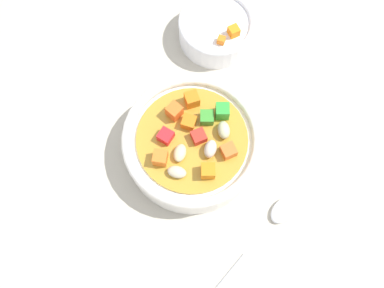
% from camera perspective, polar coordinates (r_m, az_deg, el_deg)
% --- Properties ---
extents(ground_plane, '(1.40, 1.40, 0.02)m').
position_cam_1_polar(ground_plane, '(0.60, 0.00, -1.09)').
color(ground_plane, '#BAB2A0').
extents(soup_bowl_main, '(0.18, 0.18, 0.06)m').
position_cam_1_polar(soup_bowl_main, '(0.57, 0.02, 0.12)').
color(soup_bowl_main, white).
rests_on(soup_bowl_main, ground_plane).
extents(spoon, '(0.04, 0.25, 0.01)m').
position_cam_1_polar(spoon, '(0.57, 7.64, -13.55)').
color(spoon, silver).
rests_on(spoon, ground_plane).
extents(side_bowl_small, '(0.11, 0.11, 0.05)m').
position_cam_1_polar(side_bowl_small, '(0.65, 3.23, 14.84)').
color(side_bowl_small, white).
rests_on(side_bowl_small, ground_plane).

